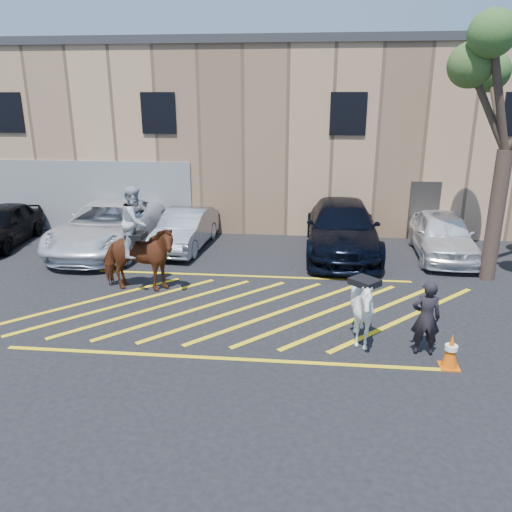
# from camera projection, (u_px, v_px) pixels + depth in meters

# --- Properties ---
(ground) EXTENTS (90.00, 90.00, 0.00)m
(ground) POSITION_uv_depth(u_px,v_px,m) (242.00, 305.00, 13.03)
(ground) COLOR black
(ground) RESTS_ON ground
(car_black_suv) EXTENTS (2.17, 4.47, 1.47)m
(car_black_suv) POSITION_uv_depth(u_px,v_px,m) (1.00, 225.00, 18.16)
(car_black_suv) COLOR black
(car_black_suv) RESTS_ON ground
(car_white_pickup) EXTENTS (2.84, 6.05, 1.67)m
(car_white_pickup) POSITION_uv_depth(u_px,v_px,m) (108.00, 226.00, 17.58)
(car_white_pickup) COLOR white
(car_white_pickup) RESTS_ON ground
(car_silver_sedan) EXTENTS (1.76, 4.25, 1.37)m
(car_silver_sedan) POSITION_uv_depth(u_px,v_px,m) (185.00, 229.00, 17.76)
(car_silver_sedan) COLOR #8F939C
(car_silver_sedan) RESTS_ON ground
(car_blue_suv) EXTENTS (2.47, 5.98, 1.73)m
(car_blue_suv) POSITION_uv_depth(u_px,v_px,m) (342.00, 228.00, 17.21)
(car_blue_suv) COLOR black
(car_blue_suv) RESTS_ON ground
(car_white_suv) EXTENTS (2.02, 4.54, 1.52)m
(car_white_suv) POSITION_uv_depth(u_px,v_px,m) (442.00, 235.00, 16.79)
(car_white_suv) COLOR white
(car_white_suv) RESTS_ON ground
(handler) EXTENTS (0.61, 0.41, 1.64)m
(handler) POSITION_uv_depth(u_px,v_px,m) (426.00, 318.00, 10.35)
(handler) COLOR black
(handler) RESTS_ON ground
(warehouse) EXTENTS (32.42, 10.20, 7.30)m
(warehouse) POSITION_uv_depth(u_px,v_px,m) (274.00, 131.00, 23.27)
(warehouse) COLOR tan
(warehouse) RESTS_ON ground
(hatching_zone) EXTENTS (12.60, 5.12, 0.01)m
(hatching_zone) POSITION_uv_depth(u_px,v_px,m) (240.00, 310.00, 12.75)
(hatching_zone) COLOR yellow
(hatching_zone) RESTS_ON ground
(mounted_bay) EXTENTS (2.26, 1.08, 2.95)m
(mounted_bay) POSITION_uv_depth(u_px,v_px,m) (137.00, 250.00, 13.65)
(mounted_bay) COLOR maroon
(mounted_bay) RESTS_ON ground
(saddled_white) EXTENTS (1.99, 1.99, 1.64)m
(saddled_white) POSITION_uv_depth(u_px,v_px,m) (363.00, 309.00, 10.75)
(saddled_white) COLOR silver
(saddled_white) RESTS_ON ground
(traffic_cone) EXTENTS (0.38, 0.38, 0.73)m
(traffic_cone) POSITION_uv_depth(u_px,v_px,m) (451.00, 351.00, 9.94)
(traffic_cone) COLOR #DC5B08
(traffic_cone) RESTS_ON ground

